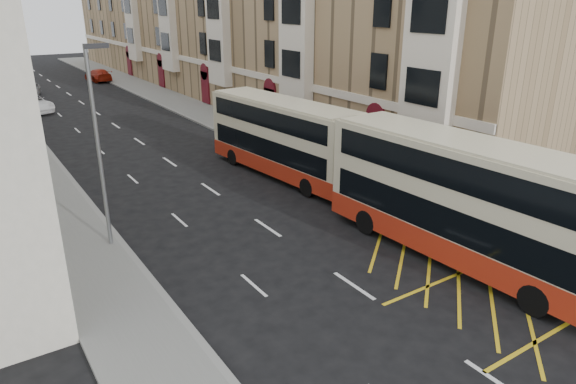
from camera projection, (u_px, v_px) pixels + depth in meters
ground at (441, 344)px, 15.29m from camera, size 200.00×200.00×0.00m
pavement_right at (226, 122)px, 42.86m from camera, size 4.00×120.00×0.15m
pavement_left at (21, 150)px, 34.89m from camera, size 3.00×120.00×0.15m
kerb_right at (204, 125)px, 41.83m from camera, size 0.25×120.00×0.15m
kerb_left at (45, 146)px, 35.66m from camera, size 0.25×120.00×0.15m
road_markings at (84, 104)px, 50.51m from camera, size 10.00×110.00×0.01m
terrace_right at (216, 21)px, 55.81m from camera, size 10.75×79.00×15.25m
guard_railing at (438, 211)px, 22.70m from camera, size 0.06×6.56×1.01m
street_lamp_near at (98, 138)px, 19.79m from camera, size 0.93×0.18×8.00m
street_lamp_far at (6, 63)px, 43.27m from camera, size 0.93×0.18×8.00m
double_decker_front at (464, 201)px, 19.48m from camera, size 3.35×12.18×4.81m
double_decker_rear at (283, 138)px, 29.25m from camera, size 3.55×11.22×4.40m
pedestrian_near at (519, 236)px, 20.10m from camera, size 0.71×0.62×1.63m
pedestrian_mid at (545, 225)px, 21.10m from camera, size 0.82×0.67×1.56m
pedestrian_far at (427, 194)px, 24.38m from camera, size 1.01×0.83×1.61m
white_van at (32, 104)px, 46.66m from camera, size 3.64×5.88×1.52m
car_silver at (31, 89)px, 54.56m from camera, size 2.61×4.45×1.42m
car_red at (98, 75)px, 64.45m from camera, size 2.55×5.39×1.52m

